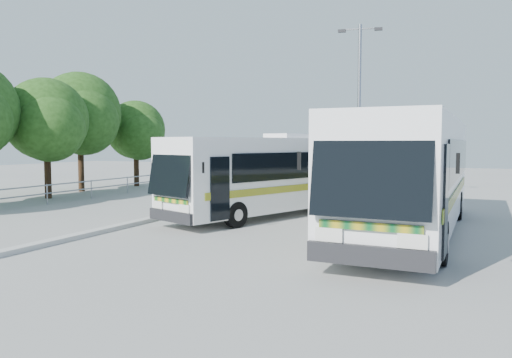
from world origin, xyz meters
The scene contains 9 objects.
ground centered at (0.00, 0.00, 0.00)m, with size 100.00×100.00×0.00m, color #979792.
kerb_divider centered at (-2.30, 2.00, 0.07)m, with size 0.40×16.00×0.15m, color #B2B2AD.
railing centered at (-10.00, 4.00, 0.74)m, with size 0.06×22.00×1.00m.
tree_far_c centered at (-12.12, 5.10, 4.26)m, with size 4.97×4.69×6.49m.
tree_far_d centered at (-13.31, 8.80, 4.82)m, with size 5.62×5.30×7.33m.
tree_far_e centered at (-12.63, 13.30, 3.89)m, with size 4.54×4.28×5.92m.
coach_main centered at (1.59, 4.70, 1.75)m, with size 6.06×11.62×3.20m.
coach_adjacent centered at (7.13, 2.46, 2.06)m, with size 2.87×13.54×3.76m.
lamppost centered at (3.53, 10.20, 4.87)m, with size 2.15×0.58×8.83m.
Camera 1 is at (9.30, -14.67, 3.01)m, focal length 35.00 mm.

